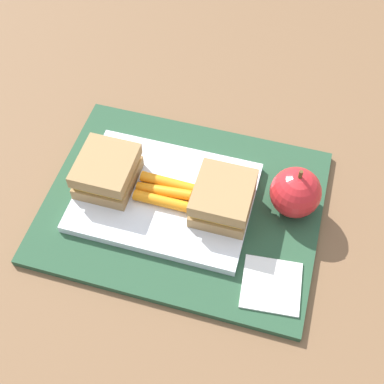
# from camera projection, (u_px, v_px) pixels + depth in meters

# --- Properties ---
(ground_plane) EXTENTS (2.40, 2.40, 0.00)m
(ground_plane) POSITION_uv_depth(u_px,v_px,m) (183.00, 208.00, 0.70)
(ground_plane) COLOR brown
(lunchbag_mat) EXTENTS (0.36, 0.28, 0.01)m
(lunchbag_mat) POSITION_uv_depth(u_px,v_px,m) (183.00, 206.00, 0.70)
(lunchbag_mat) COLOR #284C33
(lunchbag_mat) RESTS_ON ground_plane
(food_tray) EXTENTS (0.23, 0.17, 0.01)m
(food_tray) POSITION_uv_depth(u_px,v_px,m) (165.00, 197.00, 0.69)
(food_tray) COLOR white
(food_tray) RESTS_ON lunchbag_mat
(sandwich_half_left) EXTENTS (0.07, 0.08, 0.04)m
(sandwich_half_left) POSITION_uv_depth(u_px,v_px,m) (107.00, 171.00, 0.68)
(sandwich_half_left) COLOR #9E7A4C
(sandwich_half_left) RESTS_ON food_tray
(sandwich_half_right) EXTENTS (0.07, 0.08, 0.04)m
(sandwich_half_right) POSITION_uv_depth(u_px,v_px,m) (223.00, 198.00, 0.66)
(sandwich_half_right) COLOR #9E7A4C
(sandwich_half_right) RESTS_ON food_tray
(carrot_sticks_bundle) EXTENTS (0.08, 0.04, 0.02)m
(carrot_sticks_bundle) POSITION_uv_depth(u_px,v_px,m) (165.00, 192.00, 0.68)
(carrot_sticks_bundle) COLOR orange
(carrot_sticks_bundle) RESTS_ON food_tray
(apple) EXTENTS (0.07, 0.07, 0.08)m
(apple) POSITION_uv_depth(u_px,v_px,m) (296.00, 192.00, 0.66)
(apple) COLOR red
(apple) RESTS_ON lunchbag_mat
(paper_napkin) EXTENTS (0.08, 0.08, 0.00)m
(paper_napkin) POSITION_uv_depth(u_px,v_px,m) (271.00, 285.00, 0.63)
(paper_napkin) COLOR white
(paper_napkin) RESTS_ON lunchbag_mat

